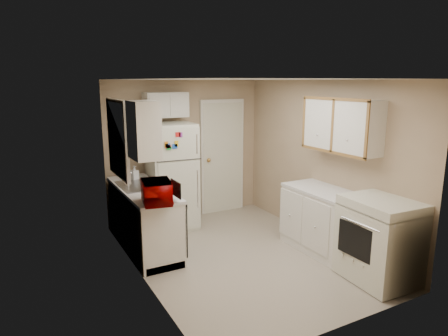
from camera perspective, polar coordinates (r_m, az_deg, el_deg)
name	(u,v)px	position (r m, az deg, el deg)	size (l,w,h in m)	color
floor	(241,255)	(5.71, 2.44, -12.32)	(3.80, 3.80, 0.00)	#B9AC9A
ceiling	(243,79)	(5.19, 2.69, 12.55)	(3.80, 3.80, 0.00)	white
wall_left	(139,184)	(4.77, -12.03, -2.25)	(3.80, 3.80, 0.00)	tan
wall_right	(322,162)	(6.14, 13.84, 0.90)	(3.80, 3.80, 0.00)	tan
wall_back	(186,150)	(6.99, -5.47, 2.56)	(2.80, 2.80, 0.00)	tan
wall_front	(347,212)	(3.87, 17.21, -5.97)	(2.80, 2.80, 0.00)	tan
left_counter	(144,218)	(5.90, -11.41, -7.02)	(0.60, 1.80, 0.90)	silver
dishwasher	(178,225)	(5.44, -6.59, -8.08)	(0.03, 0.58, 0.72)	black
sink	(139,188)	(5.92, -12.01, -2.83)	(0.54, 0.74, 0.16)	gray
microwave	(157,191)	(4.99, -9.58, -3.30)	(0.28, 0.50, 0.33)	#900000
soap_bottle	(134,173)	(6.24, -12.69, -0.75)	(0.10, 0.10, 0.22)	silver
window_blinds	(118,139)	(5.70, -14.85, 4.07)	(0.10, 0.98, 1.08)	silver
upper_cabinet_left	(144,130)	(4.91, -11.40, 5.32)	(0.30, 0.45, 0.70)	silver
refrigerator	(172,176)	(6.53, -7.49, -1.18)	(0.71, 0.69, 1.73)	silver
cabinet_over_fridge	(166,105)	(6.61, -8.33, 8.92)	(0.70, 0.30, 0.40)	silver
interior_door	(222,157)	(7.28, -0.24, 1.58)	(0.86, 0.06, 2.08)	silver
right_counter	(343,229)	(5.59, 16.66, -8.40)	(0.60, 2.00, 0.90)	silver
stove	(380,240)	(5.20, 21.37, -9.56)	(0.69, 0.85, 1.03)	silver
upper_cabinet_right	(342,125)	(5.59, 16.44, 5.89)	(0.30, 1.20, 0.70)	silver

